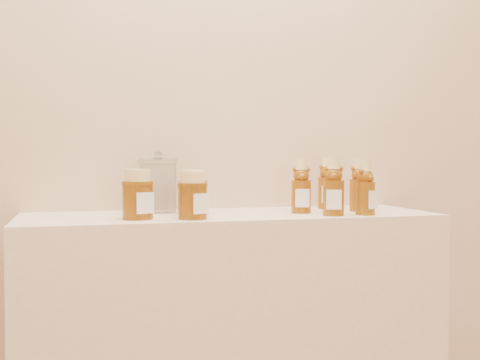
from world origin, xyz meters
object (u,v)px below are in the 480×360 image
object	(u,v)px
bear_bottle_front_left	(334,183)
bear_bottle_back_left	(301,183)
honey_jar_left	(138,194)
glass_canister	(158,183)

from	to	relation	value
bear_bottle_front_left	bear_bottle_back_left	bearing A→B (deg)	143.01
bear_bottle_front_left	honey_jar_left	distance (m)	0.55
bear_bottle_back_left	bear_bottle_front_left	distance (m)	0.12
bear_bottle_back_left	honey_jar_left	size ratio (longest dim) A/B	1.35
bear_bottle_back_left	honey_jar_left	world-z (taller)	bear_bottle_back_left
bear_bottle_back_left	glass_canister	world-z (taller)	bear_bottle_back_left
bear_bottle_front_left	honey_jar_left	world-z (taller)	bear_bottle_front_left
honey_jar_left	glass_canister	size ratio (longest dim) A/B	0.75
bear_bottle_back_left	bear_bottle_front_left	world-z (taller)	bear_bottle_front_left
bear_bottle_back_left	bear_bottle_front_left	size ratio (longest dim) A/B	0.97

